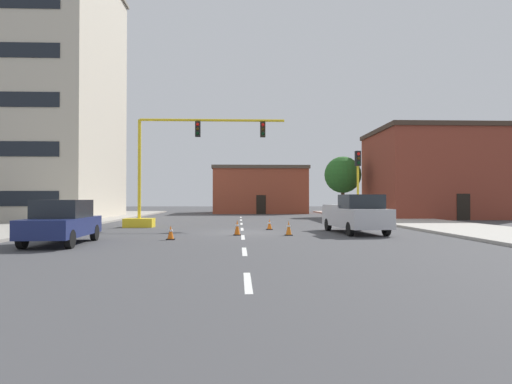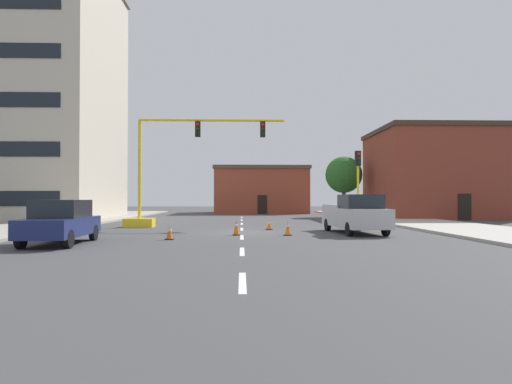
# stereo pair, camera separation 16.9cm
# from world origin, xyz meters

# --- Properties ---
(ground_plane) EXTENTS (160.00, 160.00, 0.00)m
(ground_plane) POSITION_xyz_m (0.00, 0.00, 0.00)
(ground_plane) COLOR #424244
(sidewalk_left) EXTENTS (6.00, 56.00, 0.14)m
(sidewalk_left) POSITION_xyz_m (-12.81, 8.00, 0.07)
(sidewalk_left) COLOR #9E998E
(sidewalk_left) RESTS_ON ground_plane
(sidewalk_right) EXTENTS (6.00, 56.00, 0.14)m
(sidewalk_right) POSITION_xyz_m (12.81, 8.00, 0.07)
(sidewalk_right) COLOR #B2ADA3
(sidewalk_right) RESTS_ON ground_plane
(lane_stripe_seg_0) EXTENTS (0.16, 2.40, 0.01)m
(lane_stripe_seg_0) POSITION_xyz_m (0.00, -14.00, 0.00)
(lane_stripe_seg_0) COLOR silver
(lane_stripe_seg_0) RESTS_ON ground_plane
(lane_stripe_seg_1) EXTENTS (0.16, 2.40, 0.01)m
(lane_stripe_seg_1) POSITION_xyz_m (0.00, -8.50, 0.00)
(lane_stripe_seg_1) COLOR silver
(lane_stripe_seg_1) RESTS_ON ground_plane
(lane_stripe_seg_2) EXTENTS (0.16, 2.40, 0.01)m
(lane_stripe_seg_2) POSITION_xyz_m (0.00, -3.00, 0.00)
(lane_stripe_seg_2) COLOR silver
(lane_stripe_seg_2) RESTS_ON ground_plane
(lane_stripe_seg_3) EXTENTS (0.16, 2.40, 0.01)m
(lane_stripe_seg_3) POSITION_xyz_m (0.00, 2.50, 0.00)
(lane_stripe_seg_3) COLOR silver
(lane_stripe_seg_3) RESTS_ON ground_plane
(lane_stripe_seg_4) EXTENTS (0.16, 2.40, 0.01)m
(lane_stripe_seg_4) POSITION_xyz_m (0.00, 8.00, 0.00)
(lane_stripe_seg_4) COLOR silver
(lane_stripe_seg_4) RESTS_ON ground_plane
(lane_stripe_seg_5) EXTENTS (0.16, 2.40, 0.01)m
(lane_stripe_seg_5) POSITION_xyz_m (0.00, 13.50, 0.00)
(lane_stripe_seg_5) COLOR silver
(lane_stripe_seg_5) RESTS_ON ground_plane
(lane_stripe_seg_6) EXTENTS (0.16, 2.40, 0.01)m
(lane_stripe_seg_6) POSITION_xyz_m (0.00, 19.00, 0.00)
(lane_stripe_seg_6) COLOR silver
(lane_stripe_seg_6) RESTS_ON ground_plane
(building_tall_left) EXTENTS (15.65, 14.06, 21.82)m
(building_tall_left) POSITION_xyz_m (-19.43, 15.93, 10.92)
(building_tall_left) COLOR beige
(building_tall_left) RESTS_ON ground_plane
(building_brick_center) EXTENTS (11.47, 9.93, 5.71)m
(building_brick_center) POSITION_xyz_m (2.39, 32.56, 2.87)
(building_brick_center) COLOR brown
(building_brick_center) RESTS_ON ground_plane
(building_row_right) EXTENTS (11.67, 10.22, 8.24)m
(building_row_right) POSITION_xyz_m (18.32, 17.37, 4.13)
(building_row_right) COLOR brown
(building_row_right) RESTS_ON ground_plane
(traffic_signal_gantry) EXTENTS (10.02, 1.20, 6.83)m
(traffic_signal_gantry) POSITION_xyz_m (-5.09, 4.58, 2.30)
(traffic_signal_gantry) COLOR yellow
(traffic_signal_gantry) RESTS_ON ground_plane
(traffic_light_pole_right) EXTENTS (0.32, 0.47, 4.80)m
(traffic_light_pole_right) POSITION_xyz_m (7.33, 4.22, 3.53)
(traffic_light_pole_right) COLOR yellow
(traffic_light_pole_right) RESTS_ON ground_plane
(tree_right_far) EXTENTS (3.60, 3.60, 5.95)m
(tree_right_far) POSITION_xyz_m (10.06, 19.88, 4.13)
(tree_right_far) COLOR brown
(tree_right_far) RESTS_ON ground_plane
(pickup_truck_silver) EXTENTS (2.46, 5.55, 1.99)m
(pickup_truck_silver) POSITION_xyz_m (5.84, -0.75, 0.97)
(pickup_truck_silver) COLOR #BCBCC1
(pickup_truck_silver) RESTS_ON ground_plane
(sedan_navy_near_left) EXTENTS (2.01, 4.57, 1.74)m
(sedan_navy_near_left) POSITION_xyz_m (-7.11, -5.84, 0.89)
(sedan_navy_near_left) COLOR navy
(sedan_navy_near_left) RESTS_ON ground_plane
(traffic_cone_roadside_a) EXTENTS (0.36, 0.36, 0.76)m
(traffic_cone_roadside_a) POSITION_xyz_m (-0.27, -1.82, 0.37)
(traffic_cone_roadside_a) COLOR black
(traffic_cone_roadside_a) RESTS_ON ground_plane
(traffic_cone_roadside_b) EXTENTS (0.36, 0.36, 0.71)m
(traffic_cone_roadside_b) POSITION_xyz_m (2.23, -2.00, 0.35)
(traffic_cone_roadside_b) COLOR black
(traffic_cone_roadside_b) RESTS_ON ground_plane
(traffic_cone_roadside_c) EXTENTS (0.36, 0.36, 0.61)m
(traffic_cone_roadside_c) POSITION_xyz_m (1.57, 2.02, 0.30)
(traffic_cone_roadside_c) COLOR black
(traffic_cone_roadside_c) RESTS_ON ground_plane
(traffic_cone_roadside_d) EXTENTS (0.36, 0.36, 0.63)m
(traffic_cone_roadside_d) POSITION_xyz_m (-3.15, -4.06, 0.31)
(traffic_cone_roadside_d) COLOR black
(traffic_cone_roadside_d) RESTS_ON ground_plane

